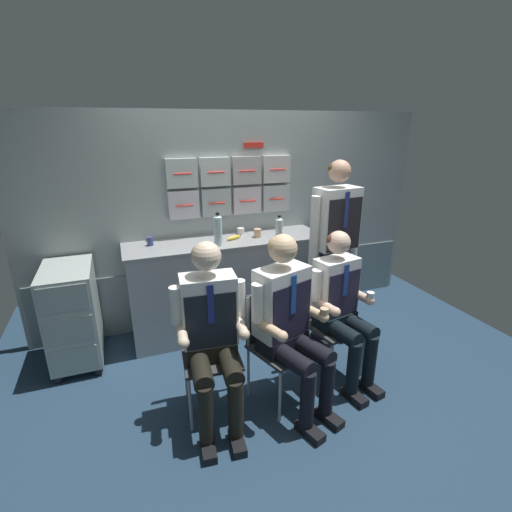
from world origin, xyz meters
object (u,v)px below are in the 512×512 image
Objects in this scene: crew_member_center at (289,316)px; coffee_cup_white at (258,233)px; folding_chair_left at (209,340)px; service_trolley at (73,313)px; crew_member_left at (211,327)px; crew_member_standing at (335,238)px; crew_member_right at (342,302)px; snack_banana at (234,237)px; folding_chair_right at (327,312)px; folding_chair_center at (274,333)px; sparkling_bottle_green at (279,228)px.

coffee_cup_white is at bearing 79.40° from crew_member_center.
coffee_cup_white is (0.76, 0.99, 0.47)m from folding_chair_left.
service_trolley is 0.68× the size of crew_member_left.
crew_member_left reaches higher than service_trolley.
service_trolley is at bearing -177.32° from coffee_cup_white.
crew_member_standing is (2.28, -0.47, 0.57)m from service_trolley.
folding_chair_left is at bearing -42.90° from service_trolley.
crew_member_center is (0.55, -0.07, 0.01)m from crew_member_left.
coffee_cup_white reaches higher than folding_chair_left.
crew_member_right is 1.25m from snack_banana.
folding_chair_right is 0.68× the size of crew_member_right.
folding_chair_center is 1.21m from coffee_cup_white.
snack_banana is at bearing 160.53° from sparkling_bottle_green.
crew_member_standing reaches higher than folding_chair_right.
crew_member_center is 0.55m from crew_member_right.
folding_chair_center is at bearing -34.15° from service_trolley.
crew_member_right reaches higher than folding_chair_left.
folding_chair_right is at bearing 12.33° from crew_member_left.
folding_chair_left is 1.00× the size of folding_chair_right.
crew_member_left is 1.09m from folding_chair_right.
crew_member_left reaches higher than crew_member_right.
crew_member_right is 5.27× the size of sparkling_bottle_green.
snack_banana is (-0.41, 0.15, -0.09)m from sparkling_bottle_green.
crew_member_left is 7.59× the size of snack_banana.
crew_member_left is 5.49× the size of sparkling_bottle_green.
crew_member_right is (0.58, -0.01, 0.16)m from folding_chair_center.
sparkling_bottle_green reaches higher than coffee_cup_white.
service_trolley is at bearing 153.93° from crew_member_right.
crew_member_standing is 10.10× the size of snack_banana.
crew_member_left is at bearing -176.32° from crew_member_right.
crew_member_right is 1.02m from sparkling_bottle_green.
crew_member_center reaches higher than coffee_cup_white.
crew_member_center is at bearing -149.01° from folding_chair_right.
snack_banana is (-0.52, 0.93, 0.45)m from folding_chair_right.
folding_chair_left is at bearing -161.29° from crew_member_standing.
snack_banana is (-0.02, 1.23, 0.24)m from crew_member_center.
service_trolley is at bearing 157.33° from folding_chair_right.
crew_member_standing is (0.27, 0.37, 0.52)m from folding_chair_right.
snack_banana is (-0.24, 0.01, -0.02)m from coffee_cup_white.
crew_member_left is at bearing -95.66° from folding_chair_left.
folding_chair_right is (0.50, 0.30, -0.21)m from crew_member_center.
crew_member_left is 1.30m from snack_banana.
folding_chair_left is 1.08m from crew_member_right.
crew_member_left is 1.53× the size of folding_chair_right.
folding_chair_center is 1.17m from snack_banana.
folding_chair_right is 3.59× the size of sparkling_bottle_green.
folding_chair_center is at bearing 8.84° from crew_member_left.
folding_chair_right is at bearing 30.99° from crew_member_center.
coffee_cup_white reaches higher than service_trolley.
service_trolley is 1.46m from crew_member_left.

